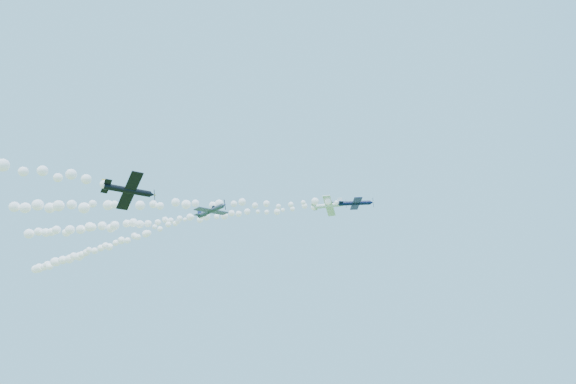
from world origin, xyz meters
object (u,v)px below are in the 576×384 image
at_px(plane_black, 129,191).
at_px(plane_white, 329,205).
at_px(plane_navy, 356,203).
at_px(plane_grey, 211,211).

bearing_deg(plane_black, plane_white, 7.75).
relative_size(plane_white, plane_black, 1.07).
xyz_separation_m(plane_white, plane_black, (-18.78, -36.61, -8.36)).
relative_size(plane_white, plane_navy, 1.00).
xyz_separation_m(plane_grey, plane_black, (0.54, -23.14, -5.33)).
xyz_separation_m(plane_white, plane_grey, (-19.33, -13.48, -3.03)).
distance_m(plane_navy, plane_black, 45.02).
xyz_separation_m(plane_white, plane_navy, (5.48, 0.42, -0.21)).
distance_m(plane_grey, plane_black, 23.75).
height_order(plane_navy, plane_grey, plane_navy).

